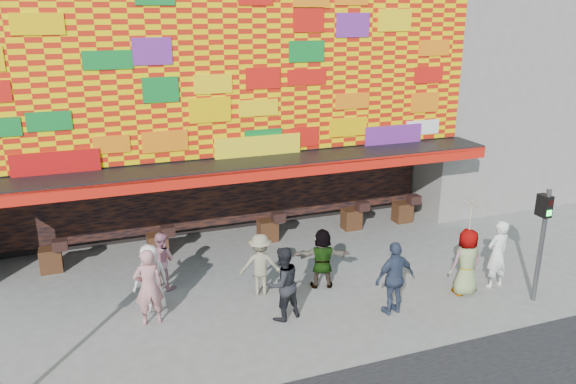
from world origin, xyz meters
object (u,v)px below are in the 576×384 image
(ped_a, at_px, (151,278))
(parasol, at_px, (471,216))
(ped_c, at_px, (283,284))
(ped_i, at_px, (161,260))
(ped_d, at_px, (260,264))
(ped_h, at_px, (497,254))
(ped_f, at_px, (322,258))
(signal_right, at_px, (543,233))
(ped_e, at_px, (395,278))
(ped_g, at_px, (466,262))
(ped_b, at_px, (149,287))

(ped_a, relative_size, parasol, 0.93)
(ped_c, relative_size, ped_i, 1.17)
(ped_a, relative_size, ped_d, 1.05)
(ped_h, distance_m, ped_i, 8.94)
(ped_f, bearing_deg, signal_right, 168.54)
(signal_right, xyz_separation_m, ped_a, (-9.27, 2.89, -0.99))
(ped_h, bearing_deg, ped_i, -26.61)
(ped_a, xyz_separation_m, ped_e, (5.55, -2.17, 0.06))
(ped_c, relative_size, ped_g, 1.03)
(ped_i, bearing_deg, ped_d, -163.02)
(ped_e, xyz_separation_m, ped_i, (-5.13, 3.31, -0.15))
(signal_right, distance_m, ped_f, 5.57)
(ped_d, bearing_deg, ped_h, 179.77)
(ped_d, height_order, ped_i, ped_d)
(ped_g, xyz_separation_m, parasol, (0.00, 0.00, 1.26))
(signal_right, relative_size, ped_c, 1.62)
(signal_right, height_order, ped_b, signal_right)
(ped_d, distance_m, ped_g, 5.36)
(ped_c, relative_size, parasol, 0.98)
(ped_c, xyz_separation_m, parasol, (4.91, -0.47, 1.24))
(ped_f, distance_m, ped_i, 4.29)
(ped_h, bearing_deg, ped_f, -26.90)
(ped_d, xyz_separation_m, ped_f, (1.67, -0.20, -0.01))
(ped_g, distance_m, parasol, 1.26)
(ped_f, bearing_deg, ped_h, 176.49)
(ped_e, height_order, parasol, parasol)
(ped_d, xyz_separation_m, ped_e, (2.76, -2.07, 0.10))
(signal_right, height_order, ped_g, signal_right)
(signal_right, relative_size, ped_f, 1.82)
(signal_right, bearing_deg, ped_h, 115.04)
(ped_f, xyz_separation_m, ped_g, (3.36, -1.65, 0.08))
(ped_i, bearing_deg, ped_e, -168.15)
(ped_c, bearing_deg, ped_f, -158.24)
(ped_i, bearing_deg, ped_g, -158.02)
(ped_d, distance_m, ped_f, 1.68)
(signal_right, xyz_separation_m, ped_c, (-6.37, 1.40, -0.94))
(ped_d, xyz_separation_m, ped_h, (6.03, -1.81, 0.11))
(ped_d, distance_m, ped_h, 6.30)
(ped_i, xyz_separation_m, parasol, (7.39, -3.09, 1.38))
(parasol, bearing_deg, signal_right, -32.51)
(parasol, bearing_deg, ped_b, 170.34)
(ped_g, distance_m, ped_i, 8.02)
(ped_d, height_order, ped_g, ped_g)
(ped_g, relative_size, ped_i, 1.14)
(ped_f, distance_m, ped_h, 4.65)
(ped_g, relative_size, parasol, 0.96)
(ped_b, bearing_deg, ped_d, -174.74)
(ped_d, bearing_deg, ped_a, 14.33)
(signal_right, distance_m, ped_i, 9.79)
(ped_b, xyz_separation_m, ped_i, (0.53, 1.74, -0.16))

